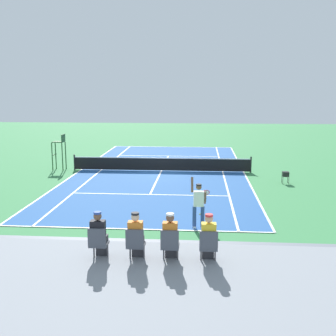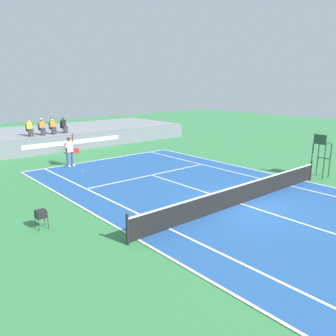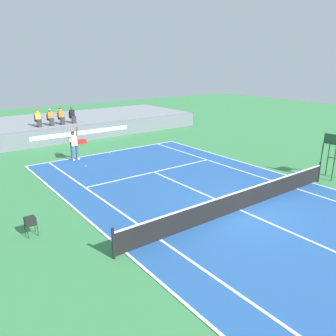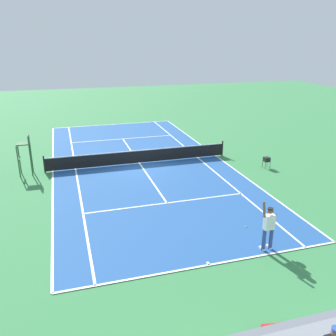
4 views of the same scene
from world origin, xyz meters
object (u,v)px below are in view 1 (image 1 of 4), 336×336
spectator_seated_0 (208,239)px  spectator_seated_2 (136,237)px  spectator_seated_3 (99,236)px  ball_hopper (286,174)px  tennis_ball (200,214)px  spectator_seated_1 (170,238)px  umpire_chair (60,147)px  equipment_bag (132,264)px  tennis_player (199,204)px

spectator_seated_0 → spectator_seated_2: bearing=0.0°
spectator_seated_2 → spectator_seated_3: bearing=0.0°
spectator_seated_3 → ball_hopper: size_ratio=1.81×
tennis_ball → spectator_seated_1: bearing=84.7°
spectator_seated_0 → umpire_chair: size_ratio=0.52×
spectator_seated_3 → umpire_chair: 19.08m
tennis_ball → equipment_bag: 6.14m
spectator_seated_0 → tennis_ball: size_ratio=18.60×
equipment_bag → spectator_seated_0: bearing=135.7°
spectator_seated_2 → umpire_chair: bearing=-65.9°
spectator_seated_3 → spectator_seated_1: bearing=180.0°
spectator_seated_2 → tennis_ball: (-1.60, -8.00, -1.82)m
umpire_chair → equipment_bag: 17.27m
tennis_player → umpire_chair: umpire_chair is taller
spectator_seated_0 → umpire_chair: bearing=-61.3°
spectator_seated_3 → umpire_chair: bearing=-68.4°
spectator_seated_0 → tennis_player: bearing=-87.7°
spectator_seated_3 → tennis_ball: (-2.53, -8.00, -1.82)m
spectator_seated_0 → spectator_seated_3: 2.72m
spectator_seated_1 → tennis_player: spectator_seated_1 is taller
spectator_seated_2 → tennis_player: size_ratio=0.61×
spectator_seated_2 → tennis_ball: spectator_seated_2 is taller
umpire_chair → tennis_player: bearing=129.4°
spectator_seated_0 → ball_hopper: (-4.78, -14.63, -1.28)m
tennis_ball → ball_hopper: size_ratio=0.10×
equipment_bag → tennis_player: bearing=-117.1°
spectator_seated_1 → equipment_bag: bearing=-58.8°
ball_hopper → spectator_seated_0: bearing=71.9°
spectator_seated_1 → spectator_seated_3: bearing=0.0°
spectator_seated_3 → tennis_player: spectator_seated_3 is taller
spectator_seated_2 → tennis_ball: 8.36m
spectator_seated_1 → umpire_chair: spectator_seated_1 is taller
umpire_chair → equipment_bag: size_ratio=2.59×
umpire_chair → tennis_ball: bearing=134.4°
spectator_seated_1 → tennis_ball: size_ratio=18.60×
equipment_bag → tennis_ball: bearing=-109.9°
spectator_seated_2 → tennis_ball: size_ratio=18.60×
spectator_seated_1 → umpire_chair: (8.80, -17.74, -0.30)m
tennis_player → ball_hopper: bearing=-120.8°
umpire_chair → ball_hopper: (-14.51, 3.11, -0.98)m
spectator_seated_3 → spectator_seated_2: bearing=180.0°
tennis_ball → ball_hopper: (-4.97, -6.63, 0.54)m
tennis_player → equipment_bag: size_ratio=2.21×
umpire_chair → equipment_bag: (-7.45, 15.51, -1.40)m
spectator_seated_2 → tennis_player: bearing=-103.9°
tennis_ball → umpire_chair: (9.54, -9.74, 1.52)m
spectator_seated_3 → tennis_ball: 8.59m
spectator_seated_2 → tennis_player: 6.44m
equipment_bag → ball_hopper: 14.28m
tennis_player → tennis_ball: (-0.06, -1.81, -0.96)m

